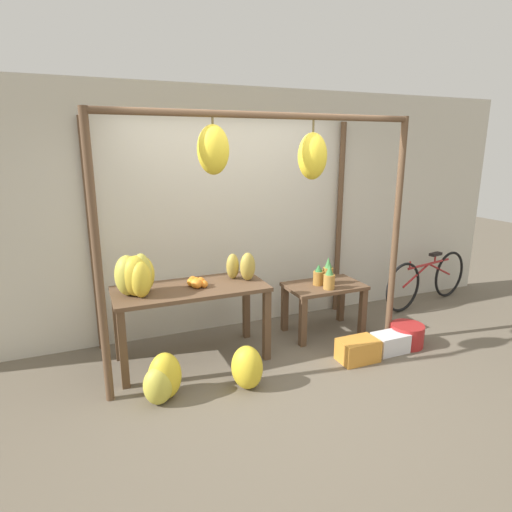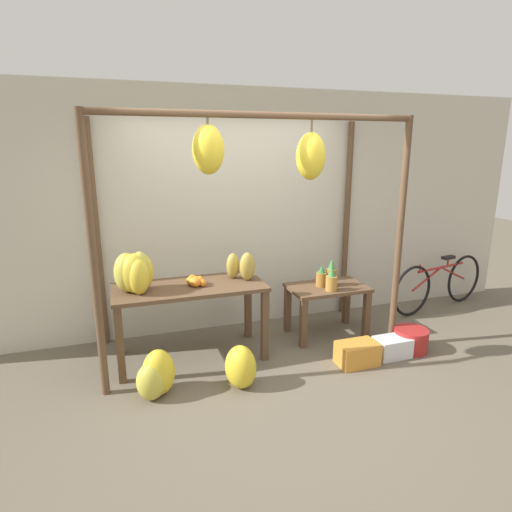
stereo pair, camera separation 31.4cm
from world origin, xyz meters
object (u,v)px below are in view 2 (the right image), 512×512
Objects in this scene: pineapple_cluster at (329,277)px; parked_bicycle at (439,283)px; blue_bucket at (411,340)px; fruit_crate_purple at (392,347)px; banana_pile_on_table at (136,273)px; banana_pile_ground_left at (156,375)px; papaya_pile at (241,266)px; banana_pile_ground_right at (241,368)px; fruit_crate_white at (357,354)px; orange_pile at (195,281)px.

parked_bicycle is at bearing 9.51° from pineapple_cluster.
blue_bucket reaches higher than fruit_crate_purple.
banana_pile_ground_left is at bearing -81.15° from banana_pile_on_table.
banana_pile_ground_right is at bearing -106.84° from papaya_pile.
blue_bucket is (2.70, 0.01, -0.07)m from banana_pile_ground_left.
pineapple_cluster is 2.17m from banana_pile_ground_left.
banana_pile_ground_right is (-1.26, -0.75, -0.52)m from pineapple_cluster.
pineapple_cluster reaches higher than banana_pile_ground_right.
papaya_pile reaches higher than parked_bicycle.
papaya_pile is at bearing 179.56° from pineapple_cluster.
pineapple_cluster is 0.89× the size of fruit_crate_purple.
pineapple_cluster reaches higher than fruit_crate_white.
fruit_crate_white is 1.11× the size of fruit_crate_purple.
papaya_pile is (1.07, 0.07, -0.05)m from banana_pile_on_table.
blue_bucket is at bearing -42.34° from pineapple_cluster.
banana_pile_on_table is at bearing 162.72° from fruit_crate_white.
fruit_crate_purple is at bearing -13.76° from banana_pile_on_table.
blue_bucket is 1.00× the size of fruit_crate_purple.
banana_pile_on_table reaches higher than banana_pile_ground_left.
fruit_crate_purple is (2.43, -0.05, -0.09)m from banana_pile_ground_left.
banana_pile_ground_left is 0.76m from banana_pile_ground_right.
blue_bucket is at bearing -141.22° from parked_bicycle.
fruit_crate_purple is (-0.27, -0.06, -0.02)m from blue_bucket.
parked_bicycle is 1.76m from fruit_crate_purple.
orange_pile is at bearing 3.20° from banana_pile_on_table.
pineapple_cluster is 0.19× the size of parked_bicycle.
parked_bicycle is at bearing 18.88° from banana_pile_ground_right.
papaya_pile is at bearing 144.40° from fruit_crate_white.
fruit_crate_white is at bearing -173.19° from blue_bucket.
blue_bucket reaches higher than fruit_crate_white.
banana_pile_on_table is at bearing -178.24° from pineapple_cluster.
fruit_crate_white is at bearing -176.08° from fruit_crate_purple.
papaya_pile is (0.23, 0.76, 0.74)m from banana_pile_ground_right.
fruit_crate_purple is at bearing -18.46° from orange_pile.
parked_bicycle is at bearing 38.78° from blue_bucket.
papaya_pile is (0.98, 0.64, 0.74)m from banana_pile_ground_left.
blue_bucket is at bearing -14.99° from orange_pile.
pineapple_cluster is (1.53, 0.03, -0.12)m from orange_pile.
banana_pile_ground_left is at bearing -162.54° from pineapple_cluster.
parked_bicycle is 4.70× the size of fruit_crate_purple.
parked_bicycle is at bearing 13.72° from banana_pile_ground_left.
papaya_pile reaches higher than orange_pile.
fruit_crate_purple is at bearing -58.75° from pineapple_cluster.
banana_pile_on_table is at bearing -176.80° from orange_pile.
pineapple_cluster is at bearing -170.49° from parked_bicycle.
banana_pile_ground_right is at bearing -177.98° from fruit_crate_white.
banana_pile_ground_left is at bearing -179.84° from blue_bucket.
pineapple_cluster is 1.10m from blue_bucket.
fruit_crate_purple is at bearing 2.52° from banana_pile_ground_right.
pineapple_cluster is at bearing 1.76° from banana_pile_on_table.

